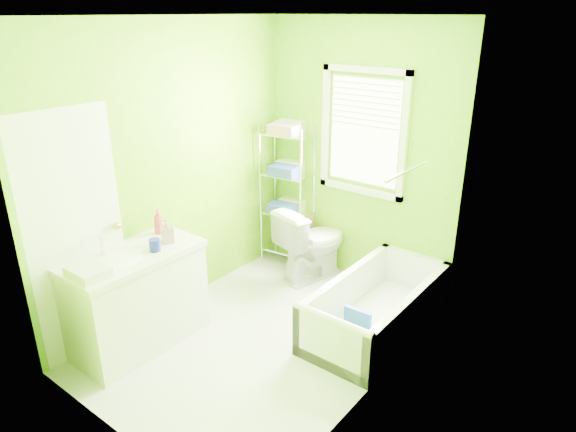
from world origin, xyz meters
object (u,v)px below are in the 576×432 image
Objects in this scene: toilet at (312,242)px; vanity at (136,296)px; bathtub at (375,315)px; wire_shelf_unit at (289,180)px.

toilet is 1.91m from vanity.
bathtub is at bearing 43.13° from vanity.
toilet is 0.71× the size of vanity.
wire_shelf_unit is at bearing 156.65° from bathtub.
wire_shelf_unit reaches higher than vanity.
wire_shelf_unit is (-0.43, 0.15, 0.56)m from toilet.
bathtub is 1.76m from wire_shelf_unit.
wire_shelf_unit is (0.03, 2.00, 0.51)m from vanity.
bathtub is 2.04m from vanity.
bathtub is 1.92× the size of toilet.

